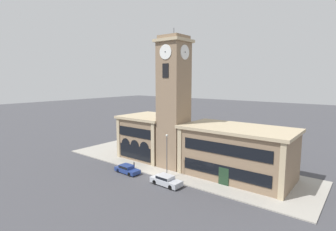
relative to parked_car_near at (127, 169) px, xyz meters
name	(u,v)px	position (x,y,z in m)	size (l,w,h in m)	color
ground_plane	(153,176)	(4.06, 1.52, -0.67)	(300.00, 300.00, 0.00)	#424247
sidewalk_kerb	(179,164)	(4.06, 8.42, -0.59)	(44.47, 13.79, 0.15)	#A39E93
clock_tower	(174,103)	(4.06, 6.86, 10.20)	(4.89, 4.89, 22.82)	#897056
town_hall_left_wing	(151,136)	(-3.01, 9.01, 3.35)	(10.05, 9.25, 7.98)	#897056
town_hall_right_wing	(237,152)	(14.37, 9.02, 3.22)	(16.54, 9.25, 7.73)	#897056
parked_car_near	(127,169)	(0.00, 0.00, 0.00)	(4.40, 1.89, 1.27)	navy
parked_car_mid	(166,180)	(7.87, 0.00, 0.06)	(4.69, 2.02, 1.38)	#B2B7C1
street_lamp	(167,150)	(6.31, 2.20, 3.72)	(0.36, 0.36, 6.57)	#4C4C51
bollard	(134,165)	(-0.48, 2.02, 0.00)	(0.18, 0.18, 1.06)	black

